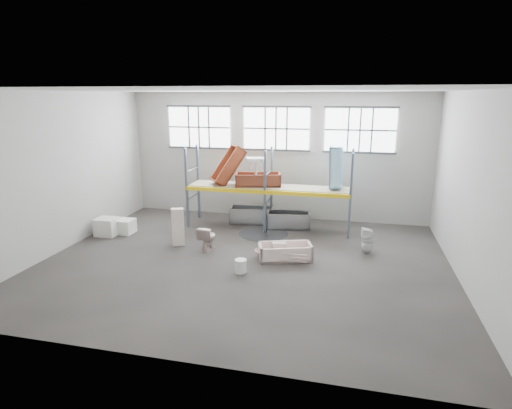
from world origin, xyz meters
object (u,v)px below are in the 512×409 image
(bathtub_beige, at_px, (285,252))
(toilet_white, at_px, (368,241))
(bucket, at_px, (241,266))
(carton_near, at_px, (107,227))
(steel_tub_left, at_px, (252,215))
(toilet_beige, at_px, (208,238))
(steel_tub_right, at_px, (288,220))
(cistern_tall, at_px, (178,227))
(blue_tub_upright, at_px, (336,167))
(rust_tub_flat, at_px, (258,180))

(bathtub_beige, relative_size, toilet_white, 1.93)
(bucket, height_order, carton_near, carton_near)
(steel_tub_left, height_order, carton_near, carton_near)
(toilet_beige, bearing_deg, steel_tub_right, -123.63)
(carton_near, bearing_deg, cistern_tall, -6.68)
(bucket, bearing_deg, toilet_beige, 135.00)
(toilet_beige, distance_m, steel_tub_left, 3.29)
(steel_tub_left, distance_m, blue_tub_upright, 3.83)
(cistern_tall, xyz_separation_m, toilet_white, (6.14, 0.66, -0.21))
(steel_tub_right, relative_size, bucket, 4.16)
(bathtub_beige, relative_size, cistern_tall, 1.28)
(steel_tub_left, bearing_deg, toilet_beige, -101.91)
(bathtub_beige, height_order, steel_tub_right, steel_tub_right)
(blue_tub_upright, bearing_deg, steel_tub_left, 173.40)
(steel_tub_left, distance_m, bucket, 4.83)
(rust_tub_flat, distance_m, bucket, 4.63)
(bathtub_beige, distance_m, blue_tub_upright, 3.99)
(rust_tub_flat, height_order, bucket, rust_tub_flat)
(toilet_beige, xyz_separation_m, toilet_white, (5.04, 0.85, 0.02))
(toilet_white, distance_m, bucket, 4.25)
(toilet_beige, relative_size, carton_near, 1.08)
(bucket, bearing_deg, steel_tub_right, 81.57)
(cistern_tall, height_order, rust_tub_flat, rust_tub_flat)
(steel_tub_right, xyz_separation_m, bucket, (-0.66, -4.45, -0.10))
(bathtub_beige, height_order, toilet_white, toilet_white)
(bathtub_beige, height_order, cistern_tall, cistern_tall)
(bathtub_beige, bearing_deg, carton_near, 154.85)
(bucket, bearing_deg, bathtub_beige, 50.67)
(toilet_beige, distance_m, cistern_tall, 1.13)
(steel_tub_left, bearing_deg, bathtub_beige, -61.17)
(bathtub_beige, height_order, carton_near, carton_near)
(cistern_tall, relative_size, steel_tub_right, 0.78)
(rust_tub_flat, bearing_deg, blue_tub_upright, 1.39)
(steel_tub_left, distance_m, steel_tub_right, 1.54)
(steel_tub_right, xyz_separation_m, rust_tub_flat, (-1.15, -0.14, 1.52))
(steel_tub_right, bearing_deg, rust_tub_flat, -173.17)
(rust_tub_flat, bearing_deg, toilet_beige, -110.44)
(rust_tub_flat, bearing_deg, steel_tub_left, 129.24)
(cistern_tall, xyz_separation_m, steel_tub_right, (3.28, 2.73, -0.33))
(carton_near, bearing_deg, bathtub_beige, -6.65)
(bathtub_beige, relative_size, steel_tub_right, 0.99)
(toilet_beige, bearing_deg, toilet_white, -167.25)
(toilet_white, xyz_separation_m, steel_tub_left, (-4.36, 2.38, -0.11))
(carton_near, bearing_deg, bucket, -20.43)
(cistern_tall, relative_size, bucket, 3.23)
(bathtub_beige, bearing_deg, blue_tub_upright, 48.91)
(toilet_white, height_order, steel_tub_right, toilet_white)
(toilet_white, height_order, bucket, toilet_white)
(steel_tub_right, distance_m, carton_near, 6.62)
(toilet_white, distance_m, blue_tub_upright, 3.05)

